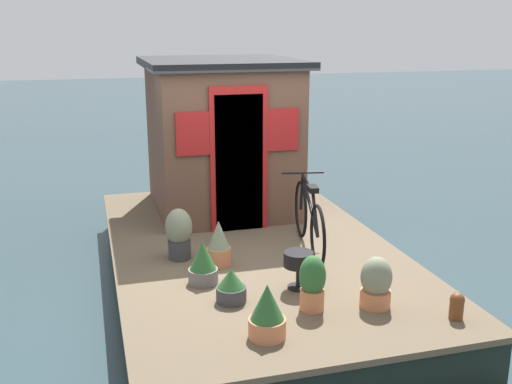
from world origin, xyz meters
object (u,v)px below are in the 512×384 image
potted_plant_mint (179,233)px  potted_plant_thyme (312,283)px  charcoal_grill (298,261)px  houseboat_cabin (221,135)px  potted_plant_rosemary (231,286)px  bicycle (309,219)px  potted_plant_sage (376,283)px  potted_plant_geranium (203,263)px  mooring_bollard (457,305)px  potted_plant_fern (267,312)px  potted_plant_ivy (219,244)px

potted_plant_mint → potted_plant_thyme: size_ratio=1.10×
potted_plant_thyme → charcoal_grill: size_ratio=1.38×
houseboat_cabin → potted_plant_mint: houseboat_cabin is taller
houseboat_cabin → potted_plant_thyme: (-3.31, -0.09, -0.78)m
potted_plant_rosemary → bicycle: bearing=-47.9°
houseboat_cabin → potted_plant_sage: size_ratio=4.52×
potted_plant_geranium → potted_plant_rosemary: bearing=-160.6°
potted_plant_sage → potted_plant_rosemary: (0.46, 1.25, -0.07)m
potted_plant_thyme → potted_plant_sage: 0.59m
bicycle → mooring_bollard: size_ratio=6.70×
potted_plant_fern → potted_plant_rosemary: (0.73, 0.13, -0.07)m
bicycle → mooring_bollard: 2.04m
mooring_bollard → potted_plant_sage: bearing=54.0°
houseboat_cabin → bicycle: size_ratio=1.31×
potted_plant_sage → potted_plant_ivy: 1.79m
potted_plant_rosemary → mooring_bollard: bearing=-115.6°
potted_plant_sage → charcoal_grill: (0.56, 0.55, 0.05)m
potted_plant_fern → potted_plant_mint: (1.93, 0.43, 0.07)m
potted_plant_fern → mooring_bollard: bearing=-94.9°
potted_plant_geranium → mooring_bollard: potted_plant_geranium is taller
potted_plant_mint → potted_plant_thyme: (-1.56, -0.97, -0.04)m
potted_plant_fern → charcoal_grill: size_ratio=1.25×
mooring_bollard → bicycle: bearing=19.3°
potted_plant_thyme → potted_plant_geranium: potted_plant_thyme is taller
houseboat_cabin → potted_plant_geranium: houseboat_cabin is taller
potted_plant_ivy → mooring_bollard: (-1.78, -1.74, -0.10)m
houseboat_cabin → potted_plant_fern: size_ratio=4.62×
bicycle → potted_plant_fern: bicycle is taller
potted_plant_fern → potted_plant_thyme: bearing=-55.2°
bicycle → potted_plant_fern: 2.05m
potted_plant_ivy → potted_plant_sage: bearing=-139.5°
houseboat_cabin → charcoal_grill: houseboat_cabin is taller
potted_plant_sage → houseboat_cabin: bearing=11.2°
potted_plant_geranium → potted_plant_fern: bearing=-166.1°
bicycle → potted_plant_sage: (-1.50, -0.09, -0.15)m
potted_plant_mint → potted_plant_rosemary: size_ratio=1.74×
potted_plant_geranium → potted_plant_thyme: bearing=-135.3°
potted_plant_fern → potted_plant_ivy: (1.64, 0.05, 0.01)m
potted_plant_geranium → mooring_bollard: size_ratio=1.75×
potted_plant_ivy → charcoal_grill: bearing=-142.4°
potted_plant_ivy → potted_plant_geranium: bearing=148.9°
potted_plant_mint → potted_plant_geranium: bearing=-169.8°
houseboat_cabin → potted_plant_fern: houseboat_cabin is taller
houseboat_cabin → potted_plant_sage: houseboat_cabin is taller
bicycle → potted_plant_rosemary: size_ratio=5.05×
houseboat_cabin → mooring_bollard: bearing=-162.0°
bicycle → potted_plant_geranium: 1.45m
potted_plant_mint → potted_plant_ivy: potted_plant_mint is taller
potted_plant_mint → mooring_bollard: size_ratio=2.31×
potted_plant_rosemary → potted_plant_sage: bearing=-110.1°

